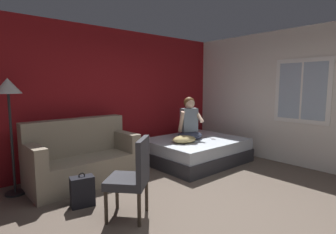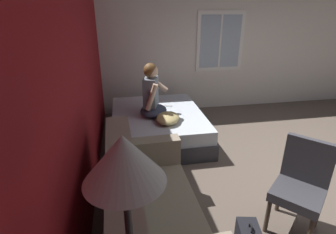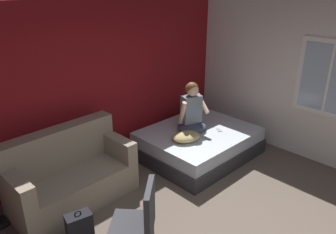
# 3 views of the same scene
# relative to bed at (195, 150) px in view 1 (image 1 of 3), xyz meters

# --- Properties ---
(ground_plane) EXTENTS (40.00, 40.00, 0.00)m
(ground_plane) POSITION_rel_bed_xyz_m (-1.63, -1.95, -0.24)
(ground_plane) COLOR brown
(wall_back_accent) EXTENTS (10.88, 0.16, 2.70)m
(wall_back_accent) POSITION_rel_bed_xyz_m (-1.63, 1.06, 1.11)
(wall_back_accent) COLOR maroon
(wall_back_accent) RESTS_ON ground
(wall_side_with_window) EXTENTS (0.19, 7.27, 2.70)m
(wall_side_with_window) POSITION_rel_bed_xyz_m (1.38, -1.95, 1.12)
(wall_side_with_window) COLOR silver
(wall_side_with_window) RESTS_ON ground
(bed) EXTENTS (1.93, 1.58, 0.48)m
(bed) POSITION_rel_bed_xyz_m (0.00, 0.00, 0.00)
(bed) COLOR #2D2D33
(bed) RESTS_ON ground
(couch) EXTENTS (1.73, 0.87, 1.04)m
(couch) POSITION_rel_bed_xyz_m (-2.28, 0.40, 0.16)
(couch) COLOR gray
(couch) RESTS_ON ground
(side_chair) EXTENTS (0.65, 0.65, 0.98)m
(side_chair) POSITION_rel_bed_xyz_m (-2.29, -1.13, 0.30)
(side_chair) COLOR #382D23
(side_chair) RESTS_ON ground
(person_seated) EXTENTS (0.63, 0.58, 0.88)m
(person_seated) POSITION_rel_bed_xyz_m (-0.09, 0.09, 0.60)
(person_seated) COLOR #383D51
(person_seated) RESTS_ON bed
(backpack) EXTENTS (0.33, 0.28, 0.46)m
(backpack) POSITION_rel_bed_xyz_m (-2.63, -0.43, -0.04)
(backpack) COLOR black
(backpack) RESTS_ON ground
(throw_pillow) EXTENTS (0.57, 0.49, 0.14)m
(throw_pillow) POSITION_rel_bed_xyz_m (-0.44, -0.11, 0.31)
(throw_pillow) COLOR tan
(throw_pillow) RESTS_ON bed
(cell_phone) EXTENTS (0.13, 0.16, 0.01)m
(cell_phone) POSITION_rel_bed_xyz_m (0.27, -0.24, 0.25)
(cell_phone) COLOR #B7B7BC
(cell_phone) RESTS_ON bed
(floor_lamp) EXTENTS (0.36, 0.36, 1.70)m
(floor_lamp) POSITION_rel_bed_xyz_m (-3.24, 0.58, 1.19)
(floor_lamp) COLOR black
(floor_lamp) RESTS_ON ground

